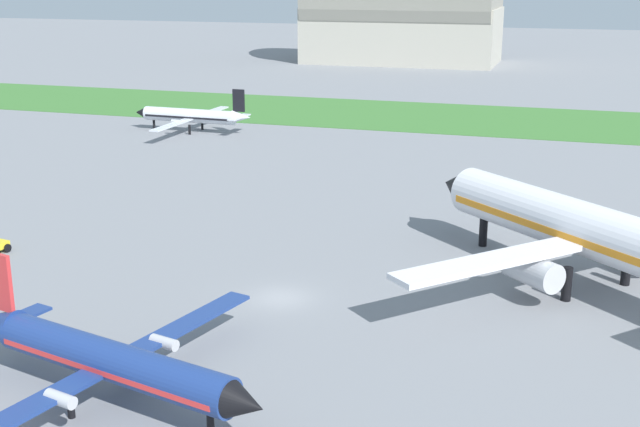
{
  "coord_description": "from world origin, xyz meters",
  "views": [
    {
      "loc": [
        19.03,
        -51.48,
        22.18
      ],
      "look_at": [
        -0.68,
        11.33,
        3.0
      ],
      "focal_mm": 46.91,
      "sensor_mm": 36.0,
      "label": 1
    }
  ],
  "objects": [
    {
      "name": "airplane_taxiing_turboprop",
      "position": [
        -33.71,
        55.56,
        2.35
      ],
      "size": [
        18.33,
        21.42,
        6.42
      ],
      "rotation": [
        0.0,
        0.0,
        3.11
      ],
      "color": "silver",
      "rests_on": "ground_plane"
    },
    {
      "name": "hangar_distant",
      "position": [
        -24.92,
        157.36,
        13.07
      ],
      "size": [
        46.81,
        27.5,
        29.69
      ],
      "color": "#B2AD9E",
      "rests_on": "ground_plane"
    },
    {
      "name": "ground_plane",
      "position": [
        0.0,
        0.0,
        0.0
      ],
      "size": [
        600.0,
        600.0,
        0.0
      ],
      "primitive_type": "plane",
      "color": "gray"
    },
    {
      "name": "airplane_foreground_turboprop",
      "position": [
        -3.58,
        -16.75,
        2.57
      ],
      "size": [
        19.9,
        23.08,
        7.02
      ],
      "rotation": [
        0.0,
        0.0,
        6.04
      ],
      "color": "navy",
      "rests_on": "ground_plane"
    },
    {
      "name": "airplane_midfield_jet",
      "position": [
        20.37,
        8.53,
        4.27
      ],
      "size": [
        27.27,
        26.46,
        11.87
      ],
      "rotation": [
        0.0,
        0.0,
        2.4
      ],
      "color": "white",
      "rests_on": "ground_plane"
    },
    {
      "name": "grass_taxiway_strip",
      "position": [
        0.0,
        78.3,
        0.04
      ],
      "size": [
        360.0,
        28.0,
        0.08
      ],
      "primitive_type": "cube",
      "color": "#3D7533",
      "rests_on": "ground_plane"
    }
  ]
}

